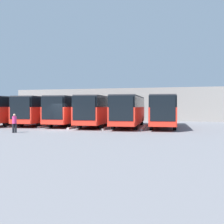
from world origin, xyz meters
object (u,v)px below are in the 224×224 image
object	(u,v)px
bus_4	(43,109)
bus_2	(98,110)
pedestrian	(14,123)
bus_0	(163,110)
bus_3	(71,110)
bus_5	(14,109)
bus_1	(129,110)

from	to	relation	value
bus_4	bus_2	bearing A→B (deg)	170.61
bus_2	pedestrian	world-z (taller)	bus_2
bus_0	bus_3	size ratio (longest dim) A/B	1.00
bus_0	bus_2	distance (m)	7.17
bus_3	bus_4	distance (m)	3.58
bus_5	bus_0	bearing A→B (deg)	176.71
bus_4	pedestrian	bearing A→B (deg)	100.66
bus_4	bus_5	xyz separation A→B (m)	(3.58, 0.74, 0.00)
bus_0	bus_1	world-z (taller)	same
bus_0	bus_4	xyz separation A→B (m)	(14.32, -0.10, 0.00)
bus_3	bus_4	size ratio (longest dim) A/B	1.00
pedestrian	bus_4	bearing A→B (deg)	65.59
bus_4	bus_3	bearing A→B (deg)	176.10
bus_5	bus_2	bearing A→B (deg)	175.90
pedestrian	bus_2	bearing A→B (deg)	24.01
bus_1	bus_3	xyz separation A→B (m)	(7.16, -0.78, 0.00)
bus_1	bus_5	distance (m)	14.32
pedestrian	bus_3	bearing A→B (deg)	44.87
bus_0	bus_3	distance (m)	10.74
bus_4	pedestrian	distance (m)	10.11
bus_2	bus_0	bearing A→B (deg)	177.93
bus_1	pedestrian	distance (m)	12.05
bus_3	bus_4	xyz separation A→B (m)	(3.58, 0.09, 0.00)
bus_2	bus_3	distance (m)	3.63
bus_1	bus_2	size ratio (longest dim) A/B	1.00
bus_3	pedestrian	world-z (taller)	bus_3
bus_0	bus_5	bearing A→B (deg)	-3.29
bus_3	bus_4	world-z (taller)	same
bus_1	bus_4	world-z (taller)	same
bus_2	bus_4	size ratio (longest dim) A/B	1.00
bus_1	bus_5	size ratio (longest dim) A/B	1.00
bus_2	bus_3	bearing A→B (deg)	-14.80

